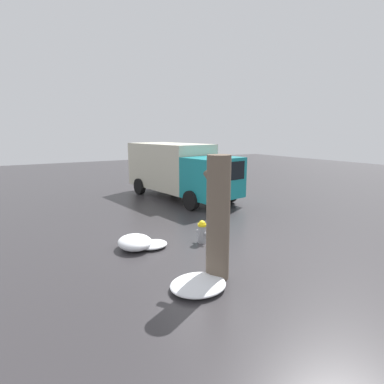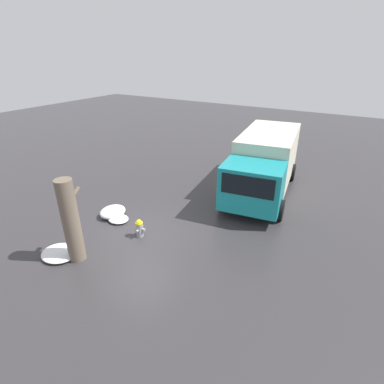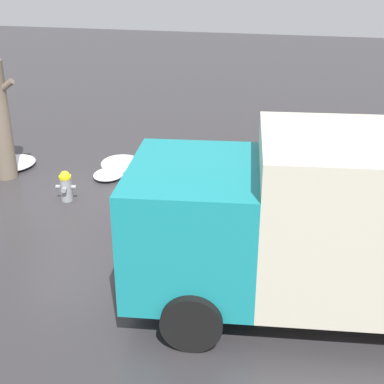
{
  "view_description": "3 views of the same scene",
  "coord_description": "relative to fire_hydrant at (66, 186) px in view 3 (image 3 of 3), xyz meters",
  "views": [
    {
      "loc": [
        -7.62,
        4.97,
        3.46
      ],
      "look_at": [
        3.83,
        -1.93,
        0.81
      ],
      "focal_mm": 28.0,
      "sensor_mm": 36.0,
      "label": 1
    },
    {
      "loc": [
        -7.34,
        -6.73,
        6.57
      ],
      "look_at": [
        2.35,
        -0.95,
        1.17
      ],
      "focal_mm": 28.0,
      "sensor_mm": 36.0,
      "label": 2
    },
    {
      "loc": [
        5.54,
        -10.3,
        5.23
      ],
      "look_at": [
        3.43,
        -1.72,
        1.32
      ],
      "focal_mm": 50.0,
      "sensor_mm": 36.0,
      "label": 3
    }
  ],
  "objects": [
    {
      "name": "snow_pile_by_tree",
      "position": [
        0.42,
        1.53,
        -0.28
      ],
      "size": [
        0.77,
        0.9,
        0.19
      ],
      "color": "white",
      "rests_on": "ground_plane"
    },
    {
      "name": "snow_pile_curbside",
      "position": [
        0.62,
        2.03,
        -0.17
      ],
      "size": [
        1.16,
        1.01,
        0.41
      ],
      "color": "white",
      "rests_on": "ground_plane"
    },
    {
      "name": "snow_pile_by_hydrant",
      "position": [
        -2.39,
        1.66,
        -0.27
      ],
      "size": [
        1.14,
        1.31,
        0.2
      ],
      "color": "white",
      "rests_on": "ground_plane"
    },
    {
      "name": "delivery_truck",
      "position": [
        6.44,
        -2.67,
        1.2
      ],
      "size": [
        7.31,
        3.52,
        2.88
      ],
      "rotation": [
        0.0,
        0.0,
        1.71
      ],
      "color": "teal",
      "rests_on": "ground_plane"
    },
    {
      "name": "fire_hydrant",
      "position": [
        0.0,
        0.0,
        0.0
      ],
      "size": [
        0.48,
        0.38,
        0.73
      ],
      "rotation": [
        0.0,
        0.0,
        4.91
      ],
      "color": "gray",
      "rests_on": "ground_plane"
    },
    {
      "name": "ground_plane",
      "position": [
        -0.0,
        0.0,
        -0.38
      ],
      "size": [
        60.0,
        60.0,
        0.0
      ],
      "primitive_type": "plane",
      "color": "#333033"
    }
  ]
}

